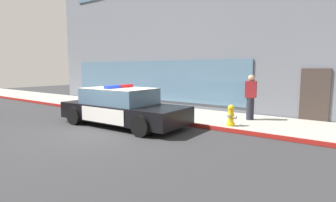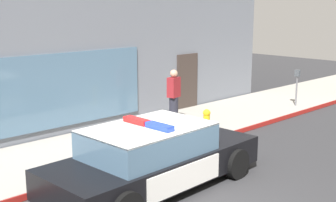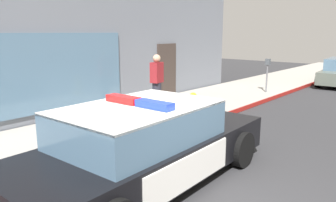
% 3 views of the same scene
% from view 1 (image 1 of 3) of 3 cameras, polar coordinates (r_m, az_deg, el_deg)
% --- Properties ---
extents(ground, '(48.00, 48.00, 0.00)m').
position_cam_1_polar(ground, '(9.44, -12.59, -6.06)').
color(ground, '#303033').
extents(sidewalk, '(48.00, 3.12, 0.15)m').
position_cam_1_polar(sidewalk, '(12.13, 0.83, -2.65)').
color(sidewalk, '#A39E93').
rests_on(sidewalk, ground).
extents(curb_red_paint, '(28.80, 0.04, 0.14)m').
position_cam_1_polar(curb_red_paint, '(10.91, -4.03, -3.76)').
color(curb_red_paint, maroon).
rests_on(curb_red_paint, ground).
extents(storefront_building, '(19.75, 10.88, 9.63)m').
position_cam_1_polar(storefront_building, '(18.50, 12.88, 15.20)').
color(storefront_building, slate).
rests_on(storefront_building, ground).
extents(police_cruiser, '(4.99, 2.25, 1.49)m').
position_cam_1_polar(police_cruiser, '(10.03, -9.73, -1.28)').
color(police_cruiser, black).
rests_on(police_cruiser, ground).
extents(fire_hydrant, '(0.34, 0.39, 0.73)m').
position_cam_1_polar(fire_hydrant, '(9.37, 13.27, -3.05)').
color(fire_hydrant, gold).
rests_on(fire_hydrant, sidewalk).
extents(pedestrian_on_sidewalk, '(0.44, 0.33, 1.71)m').
position_cam_1_polar(pedestrian_on_sidewalk, '(10.63, 17.17, 0.78)').
color(pedestrian_on_sidewalk, '#23232D').
rests_on(pedestrian_on_sidewalk, sidewalk).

